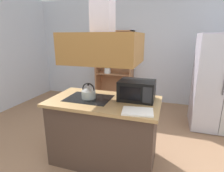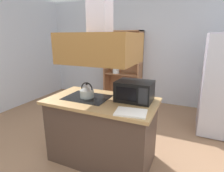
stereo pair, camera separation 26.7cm
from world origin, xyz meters
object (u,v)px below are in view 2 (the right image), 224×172
at_px(cutting_board, 131,112).
at_px(microwave, 134,91).
at_px(kettle, 87,91).
at_px(dish_cabinet, 123,70).

distance_m(cutting_board, microwave, 0.43).
distance_m(kettle, cutting_board, 0.77).
relative_size(kettle, microwave, 0.46).
bearing_deg(kettle, cutting_board, -19.97).
relative_size(dish_cabinet, microwave, 4.05).
bearing_deg(kettle, dish_cabinet, 99.26).
height_order(cutting_board, microwave, microwave).
height_order(dish_cabinet, cutting_board, dish_cabinet).
relative_size(kettle, cutting_board, 0.63).
bearing_deg(kettle, microwave, 13.20).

